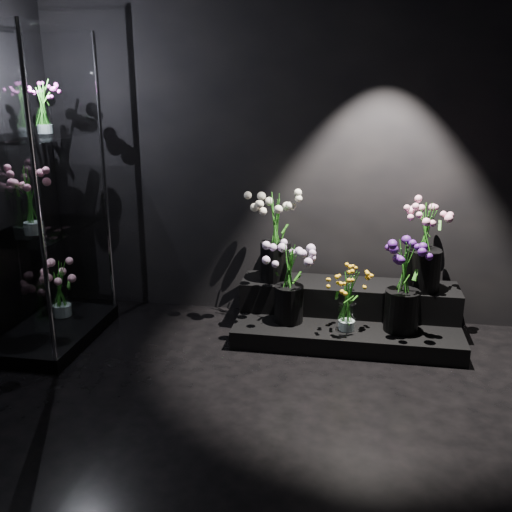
# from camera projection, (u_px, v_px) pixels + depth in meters

# --- Properties ---
(floor) EXTENTS (4.00, 4.00, 0.00)m
(floor) POSITION_uv_depth(u_px,v_px,m) (231.00, 450.00, 3.13)
(floor) COLOR black
(floor) RESTS_ON ground
(wall_back) EXTENTS (4.00, 0.00, 4.00)m
(wall_back) POSITION_uv_depth(u_px,v_px,m) (281.00, 151.00, 4.60)
(wall_back) COLOR black
(wall_back) RESTS_ON floor
(display_riser) EXTENTS (1.73, 0.77, 0.38)m
(display_riser) POSITION_uv_depth(u_px,v_px,m) (347.00, 314.00, 4.55)
(display_riser) COLOR black
(display_riser) RESTS_ON floor
(display_case) EXTENTS (0.63, 1.04, 2.30)m
(display_case) POSITION_uv_depth(u_px,v_px,m) (38.00, 195.00, 4.13)
(display_case) COLOR black
(display_case) RESTS_ON floor
(bouquet_orange_bells) EXTENTS (0.32, 0.32, 0.47)m
(bouquet_orange_bells) POSITION_uv_depth(u_px,v_px,m) (348.00, 299.00, 4.22)
(bouquet_orange_bells) COLOR white
(bouquet_orange_bells) RESTS_ON display_riser
(bouquet_lilac) EXTENTS (0.40, 0.40, 0.61)m
(bouquet_lilac) POSITION_uv_depth(u_px,v_px,m) (289.00, 278.00, 4.35)
(bouquet_lilac) COLOR black
(bouquet_lilac) RESTS_ON display_riser
(bouquet_purple) EXTENTS (0.40, 0.40, 0.70)m
(bouquet_purple) POSITION_uv_depth(u_px,v_px,m) (404.00, 283.00, 4.18)
(bouquet_purple) COLOR black
(bouquet_purple) RESTS_ON display_riser
(bouquet_cream_roses) EXTENTS (0.40, 0.40, 0.71)m
(bouquet_cream_roses) POSITION_uv_depth(u_px,v_px,m) (276.00, 231.00, 4.54)
(bouquet_cream_roses) COLOR black
(bouquet_cream_roses) RESTS_ON display_riser
(bouquet_pink_roses) EXTENTS (0.45, 0.45, 0.67)m
(bouquet_pink_roses) POSITION_uv_depth(u_px,v_px,m) (425.00, 244.00, 4.34)
(bouquet_pink_roses) COLOR black
(bouquet_pink_roses) RESTS_ON display_riser
(bouquet_case_pink) EXTENTS (0.31, 0.31, 0.47)m
(bouquet_case_pink) POSITION_uv_depth(u_px,v_px,m) (30.00, 200.00, 3.99)
(bouquet_case_pink) COLOR white
(bouquet_case_pink) RESTS_ON display_case
(bouquet_case_magenta) EXTENTS (0.27, 0.27, 0.38)m
(bouquet_case_magenta) POSITION_uv_depth(u_px,v_px,m) (43.00, 106.00, 4.10)
(bouquet_case_magenta) COLOR white
(bouquet_case_magenta) RESTS_ON display_case
(bouquet_case_base_pink) EXTENTS (0.34, 0.34, 0.45)m
(bouquet_case_base_pink) POSITION_uv_depth(u_px,v_px,m) (60.00, 288.00, 4.59)
(bouquet_case_base_pink) COLOR white
(bouquet_case_base_pink) RESTS_ON display_case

